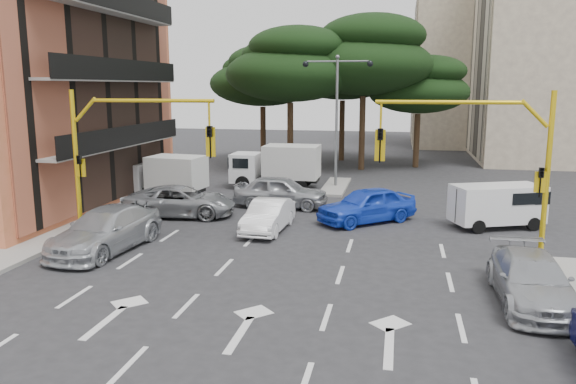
{
  "coord_description": "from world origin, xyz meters",
  "views": [
    {
      "loc": [
        3.78,
        -17.67,
        6.15
      ],
      "look_at": [
        -0.92,
        5.79,
        1.6
      ],
      "focal_mm": 35.0,
      "sensor_mm": 36.0,
      "label": 1
    }
  ],
  "objects_px": {
    "car_silver_cross_b": "(281,192)",
    "car_silver_parked": "(532,280)",
    "box_truck_a": "(163,177)",
    "car_silver_cross_a": "(181,201)",
    "box_truck_b": "(276,167)",
    "car_silver_wagon": "(106,230)",
    "car_blue_compact": "(367,205)",
    "van_white": "(497,206)",
    "signal_mast_right": "(492,154)",
    "car_white_hatch": "(268,216)",
    "street_lamp_center": "(337,98)",
    "signal_mast_left": "(118,146)"
  },
  "relations": [
    {
      "from": "signal_mast_right",
      "to": "box_truck_b",
      "type": "height_order",
      "value": "signal_mast_right"
    },
    {
      "from": "signal_mast_left",
      "to": "car_white_hatch",
      "type": "height_order",
      "value": "signal_mast_left"
    },
    {
      "from": "street_lamp_center",
      "to": "car_blue_compact",
      "type": "bearing_deg",
      "value": -74.26
    },
    {
      "from": "car_blue_compact",
      "to": "box_truck_b",
      "type": "xyz_separation_m",
      "value": [
        -5.91,
        7.58,
        0.52
      ]
    },
    {
      "from": "car_silver_parked",
      "to": "car_silver_cross_b",
      "type": "bearing_deg",
      "value": 130.25
    },
    {
      "from": "car_silver_cross_b",
      "to": "box_truck_a",
      "type": "relative_size",
      "value": 0.99
    },
    {
      "from": "box_truck_b",
      "to": "car_silver_cross_b",
      "type": "bearing_deg",
      "value": -164.66
    },
    {
      "from": "signal_mast_left",
      "to": "car_silver_wagon",
      "type": "xyz_separation_m",
      "value": [
        -0.18,
        -0.92,
        -3.09
      ]
    },
    {
      "from": "car_white_hatch",
      "to": "box_truck_b",
      "type": "height_order",
      "value": "box_truck_b"
    },
    {
      "from": "car_silver_parked",
      "to": "box_truck_a",
      "type": "distance_m",
      "value": 20.67
    },
    {
      "from": "car_white_hatch",
      "to": "street_lamp_center",
      "type": "bearing_deg",
      "value": 84.48
    },
    {
      "from": "car_silver_wagon",
      "to": "car_silver_cross_a",
      "type": "bearing_deg",
      "value": 90.57
    },
    {
      "from": "car_white_hatch",
      "to": "car_blue_compact",
      "type": "height_order",
      "value": "car_blue_compact"
    },
    {
      "from": "van_white",
      "to": "box_truck_b",
      "type": "xyz_separation_m",
      "value": [
        -11.55,
        7.45,
        0.36
      ]
    },
    {
      "from": "street_lamp_center",
      "to": "car_silver_parked",
      "type": "bearing_deg",
      "value": -66.38
    },
    {
      "from": "car_silver_cross_a",
      "to": "signal_mast_right",
      "type": "bearing_deg",
      "value": -117.34
    },
    {
      "from": "signal_mast_left",
      "to": "car_white_hatch",
      "type": "distance_m",
      "value": 6.82
    },
    {
      "from": "car_silver_cross_b",
      "to": "van_white",
      "type": "height_order",
      "value": "van_white"
    },
    {
      "from": "car_silver_cross_a",
      "to": "car_blue_compact",
      "type": "bearing_deg",
      "value": -93.26
    },
    {
      "from": "car_silver_cross_b",
      "to": "box_truck_a",
      "type": "distance_m",
      "value": 6.98
    },
    {
      "from": "car_white_hatch",
      "to": "van_white",
      "type": "xyz_separation_m",
      "value": [
        9.68,
        2.54,
        0.3
      ]
    },
    {
      "from": "car_white_hatch",
      "to": "car_blue_compact",
      "type": "relative_size",
      "value": 0.86
    },
    {
      "from": "car_white_hatch",
      "to": "car_silver_wagon",
      "type": "height_order",
      "value": "car_silver_wagon"
    },
    {
      "from": "car_silver_cross_a",
      "to": "box_truck_b",
      "type": "bearing_deg",
      "value": -26.17
    },
    {
      "from": "signal_mast_left",
      "to": "car_white_hatch",
      "type": "xyz_separation_m",
      "value": [
        5.16,
        3.1,
        -3.21
      ]
    },
    {
      "from": "box_truck_a",
      "to": "car_silver_wagon",
      "type": "bearing_deg",
      "value": -161.52
    },
    {
      "from": "car_silver_parked",
      "to": "van_white",
      "type": "relative_size",
      "value": 1.25
    },
    {
      "from": "car_silver_cross_b",
      "to": "car_silver_parked",
      "type": "height_order",
      "value": "car_silver_cross_b"
    },
    {
      "from": "car_silver_wagon",
      "to": "car_silver_cross_a",
      "type": "relative_size",
      "value": 1.05
    },
    {
      "from": "car_silver_parked",
      "to": "box_truck_a",
      "type": "height_order",
      "value": "box_truck_a"
    },
    {
      "from": "car_blue_compact",
      "to": "car_silver_cross_b",
      "type": "bearing_deg",
      "value": -157.94
    },
    {
      "from": "signal_mast_right",
      "to": "car_blue_compact",
      "type": "xyz_separation_m",
      "value": [
        -4.41,
        5.52,
        -3.08
      ]
    },
    {
      "from": "car_silver_cross_a",
      "to": "box_truck_b",
      "type": "height_order",
      "value": "box_truck_b"
    },
    {
      "from": "signal_mast_left",
      "to": "car_silver_cross_b",
      "type": "xyz_separation_m",
      "value": [
        4.69,
        7.88,
        -3.07
      ]
    },
    {
      "from": "car_silver_cross_a",
      "to": "signal_mast_left",
      "type": "bearing_deg",
      "value": 168.78
    },
    {
      "from": "signal_mast_right",
      "to": "car_blue_compact",
      "type": "bearing_deg",
      "value": 128.65
    },
    {
      "from": "car_silver_wagon",
      "to": "street_lamp_center",
      "type": "bearing_deg",
      "value": 71.18
    },
    {
      "from": "van_white",
      "to": "box_truck_a",
      "type": "height_order",
      "value": "box_truck_a"
    },
    {
      "from": "car_silver_cross_a",
      "to": "car_silver_parked",
      "type": "xyz_separation_m",
      "value": [
        14.0,
        -8.38,
        -0.03
      ]
    },
    {
      "from": "car_blue_compact",
      "to": "car_silver_cross_b",
      "type": "relative_size",
      "value": 0.98
    },
    {
      "from": "street_lamp_center",
      "to": "car_silver_cross_b",
      "type": "xyz_separation_m",
      "value": [
        -2.11,
        -6.13,
        -4.61
      ]
    },
    {
      "from": "car_silver_wagon",
      "to": "car_silver_parked",
      "type": "relative_size",
      "value": 1.14
    },
    {
      "from": "car_blue_compact",
      "to": "car_silver_parked",
      "type": "height_order",
      "value": "car_blue_compact"
    },
    {
      "from": "car_blue_compact",
      "to": "van_white",
      "type": "xyz_separation_m",
      "value": [
        5.64,
        0.12,
        0.16
      ]
    },
    {
      "from": "street_lamp_center",
      "to": "car_silver_cross_b",
      "type": "bearing_deg",
      "value": -109.02
    },
    {
      "from": "box_truck_a",
      "to": "car_silver_cross_b",
      "type": "bearing_deg",
      "value": -91.77
    },
    {
      "from": "car_silver_parked",
      "to": "box_truck_a",
      "type": "xyz_separation_m",
      "value": [
        -16.6,
        12.31,
        0.49
      ]
    },
    {
      "from": "signal_mast_right",
      "to": "car_silver_wagon",
      "type": "height_order",
      "value": "signal_mast_right"
    },
    {
      "from": "box_truck_b",
      "to": "van_white",
      "type": "bearing_deg",
      "value": -122.56
    },
    {
      "from": "car_white_hatch",
      "to": "car_silver_cross_b",
      "type": "height_order",
      "value": "car_silver_cross_b"
    }
  ]
}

